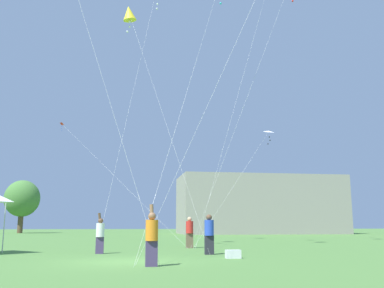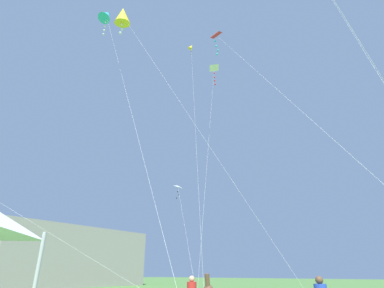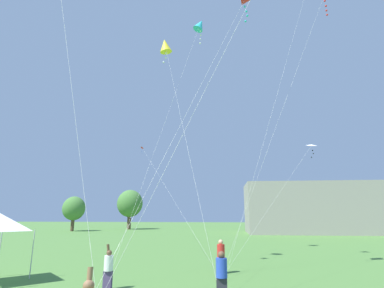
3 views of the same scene
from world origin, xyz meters
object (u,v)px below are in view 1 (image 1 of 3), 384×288
Objects in this scene: person_red_shirt at (190,231)px; kite_white_delta_0 at (268,133)px; cooler_box at (233,254)px; person_white_shirt at (100,234)px; person_orange_shirt at (152,236)px; person_blue_shirt at (209,233)px; kite_red_delta_1 at (66,128)px; kite_yellow_diamond_4 at (129,13)px.

person_red_shirt is 12.88m from kite_white_delta_0.
person_white_shirt reaches higher than cooler_box.
kite_white_delta_0 reaches higher than cooler_box.
person_orange_shirt is at bearing -140.41° from cooler_box.
cooler_box is 0.07× the size of kite_white_delta_0.
kite_white_delta_0 is (10.47, 17.90, 7.67)m from person_orange_shirt.
kite_white_delta_0 is (6.93, 14.97, 8.49)m from cooler_box.
kite_red_delta_1 reaches higher than person_blue_shirt.
kite_white_delta_0 is 14.31m from kite_yellow_diamond_4.
person_red_shirt is 0.99× the size of person_blue_shirt.
person_orange_shirt is 1.12× the size of person_blue_shirt.
kite_yellow_diamond_4 is at bearing 114.33° from cooler_box.
person_red_shirt is at bearing -29.62° from person_blue_shirt.
person_white_shirt is at bearing -137.90° from kite_white_delta_0.
person_red_shirt is at bearing -28.22° from kite_yellow_diamond_4.
person_red_shirt is 0.20× the size of kite_white_delta_0.
person_blue_shirt is 17.03m from kite_yellow_diamond_4.
kite_yellow_diamond_4 reaches higher than person_white_shirt.
kite_yellow_diamond_4 reaches higher than kite_white_delta_0.
person_red_shirt is at bearing -29.16° from person_orange_shirt.
kite_yellow_diamond_4 reaches higher than person_blue_shirt.
person_white_shirt is at bearing -99.49° from kite_yellow_diamond_4.
person_blue_shirt is at bearing -43.81° from person_orange_shirt.
person_red_shirt is 0.11× the size of kite_yellow_diamond_4.
person_red_shirt is at bearing -63.31° from kite_red_delta_1.
kite_white_delta_0 is at bearing -44.33° from person_orange_shirt.
kite_red_delta_1 is (-5.26, 24.57, 10.54)m from person_white_shirt.
cooler_box is at bearing 162.57° from person_blue_shirt.
kite_white_delta_0 is at bearing 174.16° from person_white_shirt.
person_red_shirt is (-0.61, 7.90, 0.81)m from cooler_box.
person_blue_shirt is at bearing -62.56° from kite_yellow_diamond_4.
cooler_box is 0.30× the size of person_orange_shirt.
person_blue_shirt is at bearing -68.33° from kite_red_delta_1.
cooler_box is 0.04× the size of kite_yellow_diamond_4.
cooler_box is 18.98m from kite_yellow_diamond_4.
person_orange_shirt reaches higher than person_white_shirt.
kite_white_delta_0 is at bearing 23.49° from kite_yellow_diamond_4.
kite_yellow_diamond_4 reaches higher than cooler_box.
person_orange_shirt is 19.57m from kite_yellow_diamond_4.
kite_white_delta_0 is 22.35m from kite_red_delta_1.
kite_yellow_diamond_4 reaches higher than person_red_shirt.
person_blue_shirt is at bearing 117.02° from person_white_shirt.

